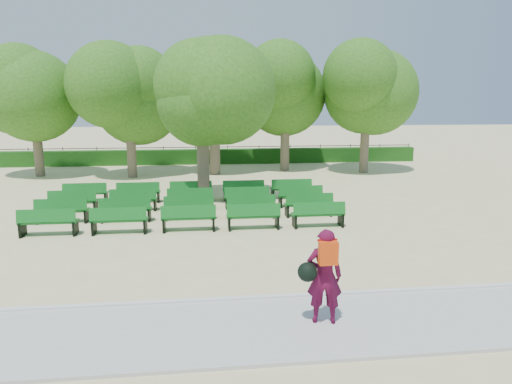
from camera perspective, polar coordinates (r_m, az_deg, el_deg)
ground at (r=14.87m, az=-4.21°, el=-3.51°), size 120.00×120.00×0.00m
paving at (r=7.93m, az=-1.66°, el=-16.84°), size 30.00×2.20×0.06m
curb at (r=8.95m, az=-2.34°, el=-13.29°), size 30.00×0.12×0.10m
hedge at (r=28.58m, az=-5.51°, el=4.44°), size 26.00×0.70×0.90m
fence at (r=29.03m, az=-5.51°, el=3.65°), size 26.00×0.10×1.02m
tree_line at (r=24.67m, az=-5.27°, el=2.33°), size 21.80×6.80×7.04m
bench_array at (r=15.77m, az=-8.23°, el=-2.44°), size 1.62×0.56×1.01m
tree_among at (r=17.32m, az=-6.81°, el=11.78°), size 4.22×4.22×5.89m
person at (r=7.84m, az=8.40°, el=-10.22°), size 0.80×0.51×1.64m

